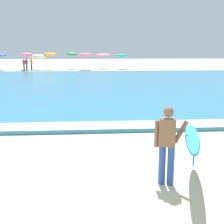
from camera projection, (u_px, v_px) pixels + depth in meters
ground_plane at (33, 197)px, 5.96m from camera, size 160.00×160.00×0.00m
sea at (76, 85)px, 23.91m from camera, size 120.00×28.00×0.14m
surf_foam at (59, 126)px, 10.83m from camera, size 120.00×1.15×0.01m
surfer_with_board at (179, 140)px, 6.25m from camera, size 1.33×2.88×1.73m
beach_umbrella_2 at (26, 55)px, 40.82m from camera, size 1.82×1.84×2.34m
beach_umbrella_3 at (38, 57)px, 41.40m from camera, size 2.16×2.19×2.17m
beach_umbrella_4 at (50, 54)px, 41.41m from camera, size 1.89×1.91×2.40m
beach_umbrella_5 at (72, 54)px, 42.44m from camera, size 1.71×1.72×2.39m
beach_umbrella_6 at (85, 55)px, 41.23m from camera, size 2.15×2.17×2.31m
beach_umbrella_7 at (103, 55)px, 43.31m from camera, size 2.13×2.15×2.26m
beach_umbrella_8 at (122, 56)px, 42.51m from camera, size 1.88×1.91×2.20m
beachgoer_near_row_left at (24, 64)px, 39.47m from camera, size 0.32×0.20×1.58m
beachgoer_near_row_mid at (31, 64)px, 40.76m from camera, size 0.32×0.20×1.58m
beachgoer_near_row_right at (27, 64)px, 40.52m from camera, size 0.32×0.20×1.58m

